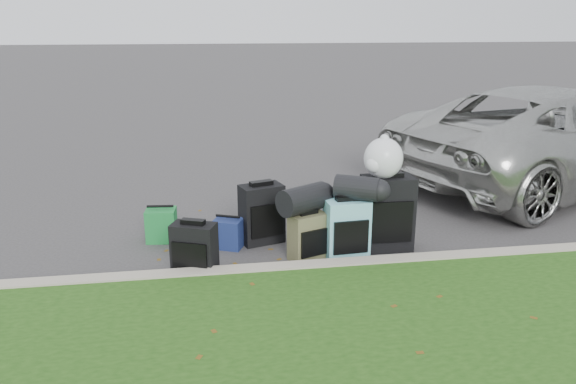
{
  "coord_description": "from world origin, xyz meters",
  "views": [
    {
      "loc": [
        -1.1,
        -6.17,
        2.53
      ],
      "look_at": [
        -0.1,
        0.2,
        0.55
      ],
      "focal_mm": 35.0,
      "sensor_mm": 36.0,
      "label": 1
    }
  ],
  "objects": [
    {
      "name": "suitcase_large_black_right",
      "position": [
        0.95,
        -0.39,
        0.43
      ],
      "size": [
        0.58,
        0.35,
        0.86
      ],
      "primitive_type": "cube",
      "rotation": [
        0.0,
        0.0,
        -0.01
      ],
      "color": "black",
      "rests_on": "ground"
    },
    {
      "name": "ground",
      "position": [
        0.0,
        0.0,
        0.0
      ],
      "size": [
        120.0,
        120.0,
        0.0
      ],
      "primitive_type": "plane",
      "color": "#383535",
      "rests_on": "ground"
    },
    {
      "name": "suitcase_large_black_left",
      "position": [
        -0.44,
        0.03,
        0.35
      ],
      "size": [
        0.55,
        0.42,
        0.7
      ],
      "primitive_type": "cube",
      "rotation": [
        0.0,
        0.0,
        0.3
      ],
      "color": "black",
      "rests_on": "ground"
    },
    {
      "name": "tote_navy",
      "position": [
        -0.84,
        -0.08,
        0.17
      ],
      "size": [
        0.39,
        0.35,
        0.34
      ],
      "primitive_type": "cube",
      "rotation": [
        0.0,
        0.0,
        -0.4
      ],
      "color": "navy",
      "rests_on": "ground"
    },
    {
      "name": "suv",
      "position": [
        4.45,
        1.79,
        0.78
      ],
      "size": [
        6.14,
        4.36,
        1.55
      ],
      "primitive_type": "imported",
      "rotation": [
        0.0,
        0.0,
        1.92
      ],
      "color": "#B7B7B2",
      "rests_on": "ground"
    },
    {
      "name": "duffel_left",
      "position": [
        -0.04,
        -0.52,
        0.68
      ],
      "size": [
        0.63,
        0.54,
        0.3
      ],
      "primitive_type": "cylinder",
      "rotation": [
        0.0,
        1.57,
        0.54
      ],
      "color": "black",
      "rests_on": "suitcase_olive"
    },
    {
      "name": "suitcase_olive",
      "position": [
        -0.0,
        -0.57,
        0.27
      ],
      "size": [
        0.45,
        0.36,
        0.53
      ],
      "primitive_type": "cube",
      "rotation": [
        0.0,
        0.0,
        0.36
      ],
      "color": "#48462C",
      "rests_on": "ground"
    },
    {
      "name": "tote_green",
      "position": [
        -1.62,
        0.25,
        0.2
      ],
      "size": [
        0.37,
        0.31,
        0.39
      ],
      "primitive_type": "cube",
      "rotation": [
        0.0,
        0.0,
        -0.09
      ],
      "color": "#1B7B34",
      "rests_on": "ground"
    },
    {
      "name": "suitcase_small_black",
      "position": [
        -1.22,
        -0.76,
        0.28
      ],
      "size": [
        0.5,
        0.39,
        0.56
      ],
      "primitive_type": "cube",
      "rotation": [
        0.0,
        0.0,
        -0.38
      ],
      "color": "black",
      "rests_on": "ground"
    },
    {
      "name": "curb",
      "position": [
        0.0,
        -1.0,
        0.07
      ],
      "size": [
        120.0,
        0.18,
        0.15
      ],
      "primitive_type": "cube",
      "color": "#9E937F",
      "rests_on": "ground"
    },
    {
      "name": "duffel_right",
      "position": [
        0.53,
        -0.59,
        0.8
      ],
      "size": [
        0.54,
        0.46,
        0.26
      ],
      "primitive_type": "cylinder",
      "rotation": [
        0.0,
        1.57,
        -0.51
      ],
      "color": "black",
      "rests_on": "suitcase_teal"
    },
    {
      "name": "trash_bag",
      "position": [
        0.87,
        -0.4,
        1.07
      ],
      "size": [
        0.43,
        0.43,
        0.43
      ],
      "primitive_type": "sphere",
      "color": "white",
      "rests_on": "suitcase_large_black_right"
    },
    {
      "name": "suitcase_teal",
      "position": [
        0.43,
        -0.59,
        0.34
      ],
      "size": [
        0.49,
        0.31,
        0.67
      ],
      "primitive_type": "cube",
      "rotation": [
        0.0,
        0.0,
        0.07
      ],
      "color": "#5A9AAB",
      "rests_on": "ground"
    }
  ]
}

